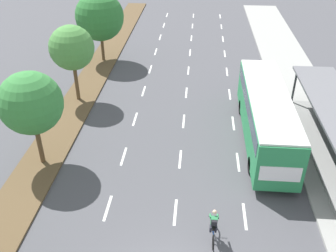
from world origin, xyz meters
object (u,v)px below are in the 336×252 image
Objects in this scene: median_tree_third at (72,48)px; median_tree_fourth at (100,17)px; median_tree_second at (31,103)px; cyclist at (214,227)px; bus at (266,112)px.

median_tree_fourth reaches higher than median_tree_third.
median_tree_second is 8.07m from median_tree_third.
cyclist is 0.31× the size of median_tree_third.
bus is 14.48m from median_tree_third.
bus is 18.54m from median_tree_fourth.
median_tree_fourth is (-0.02, 16.14, 0.22)m from median_tree_second.
bus is 9.38m from cyclist.
bus is at bearing 68.61° from cyclist.
median_tree_third is (-0.15, 8.07, 0.20)m from median_tree_second.
bus is 6.20× the size of cyclist.
median_tree_second reaches higher than cyclist.
median_tree_third is at bearing 127.85° from cyclist.
median_tree_second is 16.14m from median_tree_fourth.
cyclist is 0.32× the size of median_tree_second.
median_tree_second is at bearing -165.02° from bus.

